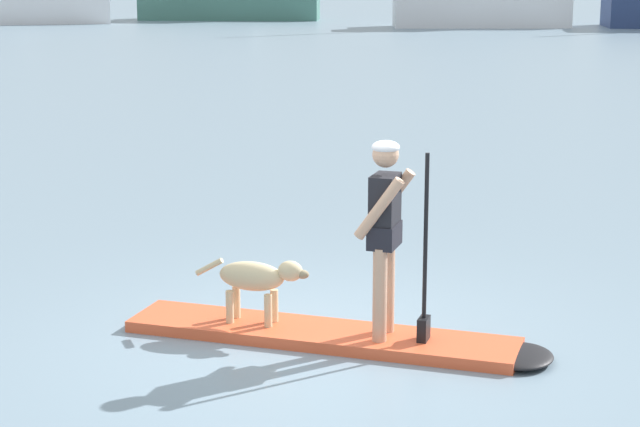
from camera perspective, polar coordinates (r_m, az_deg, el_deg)
ground_plane at (r=9.59m, az=0.03°, el=-6.59°), size 400.00×400.00×0.00m
paddleboard at (r=9.51m, az=1.36°, el=-6.45°), size 3.73×1.79×0.10m
person_paddler at (r=9.13m, az=3.47°, el=-0.62°), size 0.67×0.58×1.68m
dog at (r=9.63m, az=-3.30°, el=-3.41°), size 1.03×0.42×0.59m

